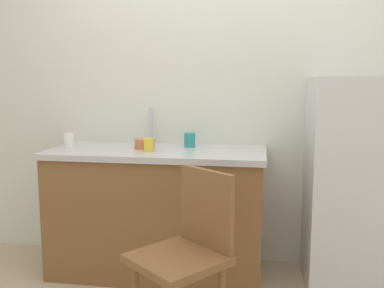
% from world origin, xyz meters
% --- Properties ---
extents(back_wall, '(4.80, 0.10, 2.63)m').
position_xyz_m(back_wall, '(0.00, 1.00, 1.32)').
color(back_wall, silver).
rests_on(back_wall, ground_plane).
extents(cabinet_base, '(1.43, 0.60, 0.83)m').
position_xyz_m(cabinet_base, '(-0.31, 0.65, 0.41)').
color(cabinet_base, brown).
rests_on(cabinet_base, ground_plane).
extents(countertop, '(1.47, 0.64, 0.04)m').
position_xyz_m(countertop, '(-0.31, 0.65, 0.85)').
color(countertop, '#B7B7BC').
rests_on(countertop, cabinet_base).
extents(faucet, '(0.02, 0.02, 0.26)m').
position_xyz_m(faucet, '(-0.41, 0.90, 1.00)').
color(faucet, '#B7B7BC').
rests_on(faucet, countertop).
extents(refrigerator, '(0.52, 0.61, 1.35)m').
position_xyz_m(refrigerator, '(0.95, 0.65, 0.68)').
color(refrigerator, silver).
rests_on(refrigerator, ground_plane).
extents(chair, '(0.56, 0.56, 0.89)m').
position_xyz_m(chair, '(0.04, -0.16, 0.50)').
color(chair, brown).
rests_on(chair, ground_plane).
extents(terracotta_bowl, '(0.14, 0.14, 0.07)m').
position_xyz_m(terracotta_bowl, '(-0.41, 0.68, 0.90)').
color(terracotta_bowl, '#C67042').
rests_on(terracotta_bowl, countertop).
extents(cup_yellow, '(0.06, 0.06, 0.09)m').
position_xyz_m(cup_yellow, '(-0.35, 0.56, 0.91)').
color(cup_yellow, yellow).
rests_on(cup_yellow, countertop).
extents(cup_teal, '(0.08, 0.08, 0.10)m').
position_xyz_m(cup_teal, '(-0.11, 0.79, 0.92)').
color(cup_teal, teal).
rests_on(cup_teal, countertop).
extents(cup_white, '(0.07, 0.07, 0.10)m').
position_xyz_m(cup_white, '(-0.94, 0.64, 0.92)').
color(cup_white, white).
rests_on(cup_white, countertop).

